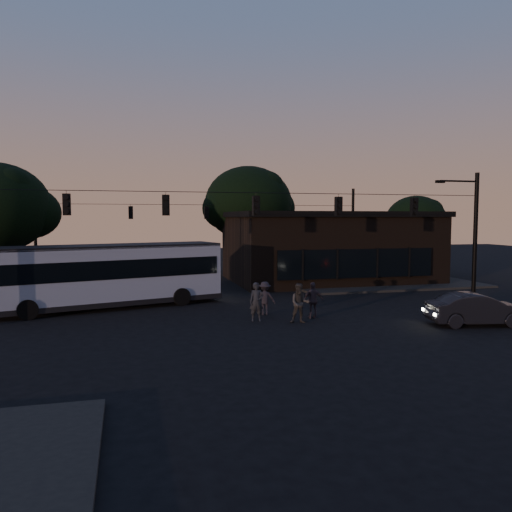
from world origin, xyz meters
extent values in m
plane|color=black|center=(0.00, 0.00, 0.00)|extent=(120.00, 120.00, 0.00)
cube|color=black|center=(12.00, 14.00, 0.07)|extent=(14.00, 10.00, 0.15)
cube|color=black|center=(-14.00, 14.00, 0.07)|extent=(14.00, 10.00, 0.15)
cube|color=black|center=(9.00, 16.00, 2.50)|extent=(15.00, 10.00, 5.00)
cube|color=black|center=(9.00, 16.00, 5.20)|extent=(15.40, 10.40, 0.40)
cube|color=black|center=(9.00, 10.88, 1.80)|extent=(11.50, 0.18, 2.00)
cylinder|color=black|center=(4.00, 22.00, 2.00)|extent=(0.44, 0.44, 4.00)
ellipsoid|color=black|center=(4.00, 22.00, 6.20)|extent=(7.60, 7.60, 6.46)
cylinder|color=black|center=(18.00, 18.00, 1.50)|extent=(0.44, 0.44, 3.00)
ellipsoid|color=black|center=(18.00, 18.00, 4.65)|extent=(5.20, 5.20, 4.42)
cylinder|color=black|center=(13.00, 4.00, 3.75)|extent=(0.24, 0.24, 7.50)
cylinder|color=black|center=(0.00, 4.00, 6.20)|extent=(26.00, 0.03, 0.03)
cube|color=black|center=(-9.00, 4.00, 5.55)|extent=(0.34, 0.30, 1.00)
cube|color=black|center=(-4.50, 4.00, 5.55)|extent=(0.34, 0.30, 1.00)
cube|color=black|center=(0.00, 4.00, 5.55)|extent=(0.34, 0.30, 1.00)
cube|color=black|center=(4.50, 4.00, 5.55)|extent=(0.34, 0.30, 1.00)
cube|color=black|center=(9.00, 4.00, 5.55)|extent=(0.34, 0.30, 1.00)
cylinder|color=black|center=(-13.00, 20.00, 3.75)|extent=(0.24, 0.24, 7.50)
cylinder|color=black|center=(13.00, 20.00, 3.75)|extent=(0.24, 0.24, 7.50)
cylinder|color=black|center=(0.00, 20.00, 6.00)|extent=(26.00, 0.03, 0.03)
cube|color=black|center=(-6.00, 20.00, 5.35)|extent=(0.34, 0.30, 1.00)
cube|color=black|center=(0.00, 20.00, 5.35)|extent=(0.34, 0.30, 1.00)
cube|color=black|center=(6.00, 20.00, 5.35)|extent=(0.34, 0.30, 1.00)
cube|color=#848FA8|center=(-7.32, 7.84, 1.94)|extent=(12.51, 5.95, 2.89)
cube|color=black|center=(-7.32, 7.84, 2.22)|extent=(12.05, 5.86, 1.00)
cube|color=black|center=(-7.32, 7.84, 3.39)|extent=(12.51, 5.95, 0.17)
cube|color=black|center=(-7.32, 7.84, 0.39)|extent=(12.62, 6.04, 0.28)
cylinder|color=black|center=(-11.06, 5.35, 0.50)|extent=(1.04, 0.54, 1.00)
cylinder|color=black|center=(-11.81, 8.03, 0.50)|extent=(1.04, 0.54, 1.00)
cylinder|color=black|center=(-3.42, 7.48, 0.50)|extent=(1.04, 0.54, 1.00)
cylinder|color=black|center=(-4.16, 10.16, 0.50)|extent=(1.04, 0.54, 1.00)
imported|color=black|center=(9.20, -1.11, 0.74)|extent=(4.70, 2.37, 1.48)
imported|color=black|center=(-0.39, 2.38, 0.93)|extent=(0.74, 0.55, 1.86)
imported|color=#2E2C2A|center=(1.46, 1.42, 0.94)|extent=(1.06, 0.92, 1.88)
imported|color=#362C34|center=(2.46, 2.31, 0.89)|extent=(1.06, 0.47, 1.78)
imported|color=black|center=(0.41, 3.80, 0.85)|extent=(1.18, 0.80, 1.69)
camera|label=1|loc=(-6.38, -20.47, 4.94)|focal=35.00mm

